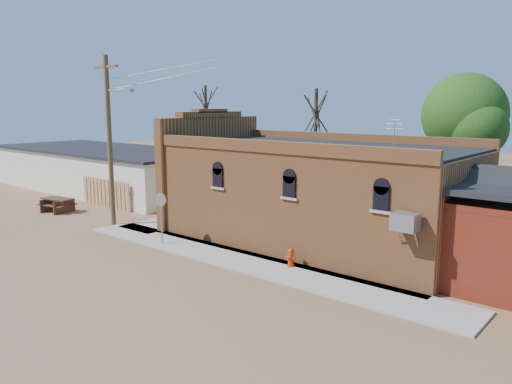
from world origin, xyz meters
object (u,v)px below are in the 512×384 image
Objects in this scene: picnic_table at (57,203)px; trash_barrel at (171,219)px; fire_hydrant at (291,257)px; stop_sign at (161,205)px; brick_bar at (310,193)px; utility_pole at (110,137)px.

trash_barrel is at bearing 0.39° from picnic_table.
trash_barrel is (-8.75, 1.24, 0.04)m from fire_hydrant.
fire_hydrant is 8.84m from trash_barrel.
fire_hydrant is at bearing 18.57° from stop_sign.
trash_barrel is (-6.94, -2.75, -1.85)m from brick_bar.
utility_pole is 5.37m from trash_barrel.
brick_bar is at bearing 129.30° from fire_hydrant.
picnic_table is (-17.29, -0.44, 0.11)m from fire_hydrant.
picnic_table is at bearing -164.04° from brick_bar.
utility_pole is 12.38m from fire_hydrant.
utility_pole reaches higher than picnic_table.
brick_bar is 7.69m from trash_barrel.
fire_hydrant is 17.30m from picnic_table.
utility_pole is (-9.79, -4.29, 2.43)m from brick_bar.
stop_sign is 3.49m from trash_barrel.
stop_sign is (-6.60, -1.11, 1.48)m from fire_hydrant.
utility_pole is at bearing -156.31° from brick_bar.
stop_sign is at bearing -9.12° from utility_pole.
utility_pole reaches higher than stop_sign.
utility_pole reaches higher than brick_bar.
picnic_table reaches higher than fire_hydrant.
trash_barrel is at bearing 28.56° from utility_pole.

